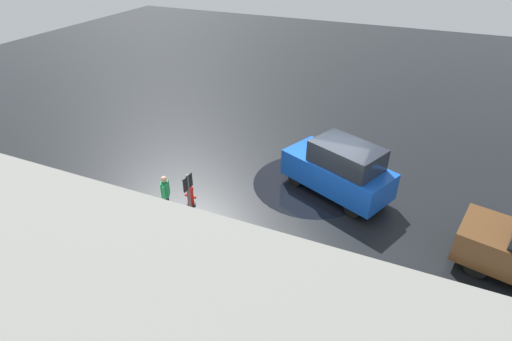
# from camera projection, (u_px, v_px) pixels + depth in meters

# --- Properties ---
(ground_plane) EXTENTS (60.00, 60.00, 0.00)m
(ground_plane) POSITION_uv_depth(u_px,v_px,m) (322.00, 197.00, 14.41)
(ground_plane) COLOR black
(kerb_strip) EXTENTS (24.00, 3.20, 0.04)m
(kerb_strip) POSITION_uv_depth(u_px,v_px,m) (281.00, 277.00, 11.13)
(kerb_strip) COLOR gray
(kerb_strip) RESTS_ON ground
(moving_hatchback) EXTENTS (4.25, 3.12, 2.06)m
(moving_hatchback) POSITION_uv_depth(u_px,v_px,m) (339.00, 169.00, 14.11)
(moving_hatchback) COLOR blue
(moving_hatchback) RESTS_ON ground
(fire_hydrant) EXTENTS (0.42, 0.31, 0.80)m
(fire_hydrant) POSITION_uv_depth(u_px,v_px,m) (190.00, 196.00, 13.80)
(fire_hydrant) COLOR red
(fire_hydrant) RESTS_ON ground
(pedestrian) EXTENTS (0.38, 0.52, 1.22)m
(pedestrian) POSITION_uv_depth(u_px,v_px,m) (165.00, 190.00, 13.61)
(pedestrian) COLOR #1E8C4C
(pedestrian) RESTS_ON ground
(metal_railing) EXTENTS (9.17, 0.04, 1.05)m
(metal_railing) POSITION_uv_depth(u_px,v_px,m) (248.00, 294.00, 9.72)
(metal_railing) COLOR #B7BABF
(metal_railing) RESTS_ON ground
(sign_post) EXTENTS (0.07, 0.44, 2.40)m
(sign_post) POSITION_uv_depth(u_px,v_px,m) (190.00, 199.00, 11.65)
(sign_post) COLOR #4C4C51
(sign_post) RESTS_ON ground
(puddle_patch) EXTENTS (4.33, 4.33, 0.01)m
(puddle_patch) POSITION_uv_depth(u_px,v_px,m) (310.00, 184.00, 15.15)
(puddle_patch) COLOR black
(puddle_patch) RESTS_ON ground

